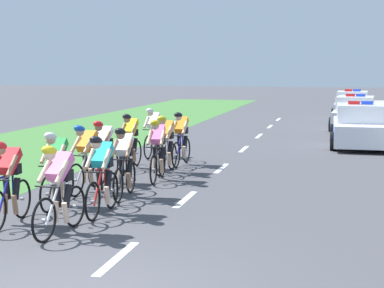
{
  "coord_description": "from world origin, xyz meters",
  "views": [
    {
      "loc": [
        3.05,
        -6.26,
        2.75
      ],
      "look_at": [
        -0.0,
        6.2,
        1.1
      ],
      "focal_mm": 55.6,
      "sensor_mm": 36.0,
      "label": 1
    }
  ],
  "objects_px": {
    "cyclist_tenth": "(166,143)",
    "cyclist_eleventh": "(153,132)",
    "cyclist_lead": "(8,181)",
    "cyclist_fifth": "(86,157)",
    "cyclist_fourth": "(102,174)",
    "police_car_third": "(352,106)",
    "cyclist_twelfth": "(181,138)",
    "cyclist_third": "(57,168)",
    "cyclist_second": "(59,188)",
    "cyclist_eighth": "(158,149)",
    "cyclist_ninth": "(130,140)",
    "cyclist_sixth": "(124,161)",
    "cyclist_seventh": "(103,151)",
    "police_car_nearest": "(360,127)",
    "police_car_second": "(355,114)"
  },
  "relations": [
    {
      "from": "cyclist_second",
      "to": "cyclist_twelfth",
      "type": "relative_size",
      "value": 1.0
    },
    {
      "from": "cyclist_seventh",
      "to": "police_car_nearest",
      "type": "height_order",
      "value": "police_car_nearest"
    },
    {
      "from": "cyclist_eleventh",
      "to": "cyclist_fifth",
      "type": "bearing_deg",
      "value": -88.19
    },
    {
      "from": "cyclist_second",
      "to": "cyclist_tenth",
      "type": "distance_m",
      "value": 6.03
    },
    {
      "from": "cyclist_tenth",
      "to": "cyclist_fourth",
      "type": "bearing_deg",
      "value": -88.7
    },
    {
      "from": "cyclist_tenth",
      "to": "cyclist_eleventh",
      "type": "distance_m",
      "value": 2.89
    },
    {
      "from": "cyclist_seventh",
      "to": "cyclist_eleventh",
      "type": "bearing_deg",
      "value": 91.84
    },
    {
      "from": "cyclist_fourth",
      "to": "cyclist_twelfth",
      "type": "height_order",
      "value": "same"
    },
    {
      "from": "cyclist_lead",
      "to": "cyclist_fourth",
      "type": "relative_size",
      "value": 1.0
    },
    {
      "from": "cyclist_ninth",
      "to": "cyclist_eleventh",
      "type": "bearing_deg",
      "value": 91.49
    },
    {
      "from": "cyclist_tenth",
      "to": "cyclist_eighth",
      "type": "bearing_deg",
      "value": -83.4
    },
    {
      "from": "cyclist_fourth",
      "to": "police_car_third",
      "type": "xyz_separation_m",
      "value": [
        5.02,
        23.19,
        -0.11
      ]
    },
    {
      "from": "cyclist_seventh",
      "to": "cyclist_ninth",
      "type": "bearing_deg",
      "value": 92.2
    },
    {
      "from": "cyclist_eleventh",
      "to": "cyclist_third",
      "type": "bearing_deg",
      "value": -88.58
    },
    {
      "from": "cyclist_fourth",
      "to": "cyclist_tenth",
      "type": "relative_size",
      "value": 1.0
    },
    {
      "from": "police_car_third",
      "to": "cyclist_seventh",
      "type": "bearing_deg",
      "value": -106.85
    },
    {
      "from": "cyclist_seventh",
      "to": "cyclist_twelfth",
      "type": "height_order",
      "value": "same"
    },
    {
      "from": "cyclist_fifth",
      "to": "police_car_second",
      "type": "distance_m",
      "value": 16.66
    },
    {
      "from": "cyclist_fourth",
      "to": "police_car_third",
      "type": "distance_m",
      "value": 23.73
    },
    {
      "from": "cyclist_third",
      "to": "cyclist_tenth",
      "type": "height_order",
      "value": "same"
    },
    {
      "from": "cyclist_tenth",
      "to": "cyclist_fifth",
      "type": "bearing_deg",
      "value": -109.61
    },
    {
      "from": "cyclist_second",
      "to": "cyclist_eighth",
      "type": "distance_m",
      "value": 4.89
    },
    {
      "from": "cyclist_twelfth",
      "to": "cyclist_fifth",
      "type": "bearing_deg",
      "value": -104.72
    },
    {
      "from": "cyclist_sixth",
      "to": "cyclist_seventh",
      "type": "distance_m",
      "value": 1.73
    },
    {
      "from": "cyclist_fifth",
      "to": "cyclist_sixth",
      "type": "height_order",
      "value": "same"
    },
    {
      "from": "cyclist_second",
      "to": "cyclist_eighth",
      "type": "bearing_deg",
      "value": 87.66
    },
    {
      "from": "cyclist_fifth",
      "to": "cyclist_eleventh",
      "type": "xyz_separation_m",
      "value": [
        -0.17,
        5.44,
        0.0
      ]
    },
    {
      "from": "cyclist_eighth",
      "to": "cyclist_twelfth",
      "type": "relative_size",
      "value": 1.0
    },
    {
      "from": "cyclist_seventh",
      "to": "police_car_third",
      "type": "height_order",
      "value": "police_car_third"
    },
    {
      "from": "cyclist_fourth",
      "to": "cyclist_tenth",
      "type": "bearing_deg",
      "value": 91.3
    },
    {
      "from": "cyclist_second",
      "to": "cyclist_fourth",
      "type": "height_order",
      "value": "same"
    },
    {
      "from": "cyclist_third",
      "to": "police_car_nearest",
      "type": "relative_size",
      "value": 0.39
    },
    {
      "from": "cyclist_twelfth",
      "to": "cyclist_tenth",
      "type": "bearing_deg",
      "value": -93.41
    },
    {
      "from": "cyclist_eighth",
      "to": "cyclist_eleventh",
      "type": "relative_size",
      "value": 1.0
    },
    {
      "from": "cyclist_fifth",
      "to": "police_car_nearest",
      "type": "bearing_deg",
      "value": 57.44
    },
    {
      "from": "cyclist_lead",
      "to": "cyclist_fifth",
      "type": "bearing_deg",
      "value": 86.35
    },
    {
      "from": "police_car_nearest",
      "to": "cyclist_tenth",
      "type": "bearing_deg",
      "value": -127.06
    },
    {
      "from": "cyclist_second",
      "to": "cyclist_sixth",
      "type": "height_order",
      "value": "same"
    },
    {
      "from": "cyclist_ninth",
      "to": "cyclist_twelfth",
      "type": "bearing_deg",
      "value": 37.07
    },
    {
      "from": "cyclist_lead",
      "to": "cyclist_twelfth",
      "type": "distance_m",
      "value": 7.11
    },
    {
      "from": "cyclist_sixth",
      "to": "police_car_second",
      "type": "relative_size",
      "value": 0.38
    },
    {
      "from": "cyclist_lead",
      "to": "cyclist_fifth",
      "type": "height_order",
      "value": "same"
    },
    {
      "from": "cyclist_ninth",
      "to": "cyclist_eleventh",
      "type": "height_order",
      "value": "same"
    },
    {
      "from": "cyclist_lead",
      "to": "police_car_third",
      "type": "xyz_separation_m",
      "value": [
        6.31,
        24.29,
        -0.11
      ]
    },
    {
      "from": "cyclist_lead",
      "to": "cyclist_twelfth",
      "type": "xyz_separation_m",
      "value": [
        1.26,
        7.0,
        0.0
      ]
    },
    {
      "from": "cyclist_lead",
      "to": "cyclist_eleventh",
      "type": "distance_m",
      "value": 8.34
    },
    {
      "from": "cyclist_second",
      "to": "cyclist_fourth",
      "type": "relative_size",
      "value": 1.0
    },
    {
      "from": "cyclist_tenth",
      "to": "police_car_second",
      "type": "xyz_separation_m",
      "value": [
        5.12,
        12.69,
        -0.11
      ]
    },
    {
      "from": "cyclist_lead",
      "to": "cyclist_second",
      "type": "bearing_deg",
      "value": -16.01
    },
    {
      "from": "cyclist_eleventh",
      "to": "police_car_second",
      "type": "relative_size",
      "value": 0.38
    }
  ]
}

